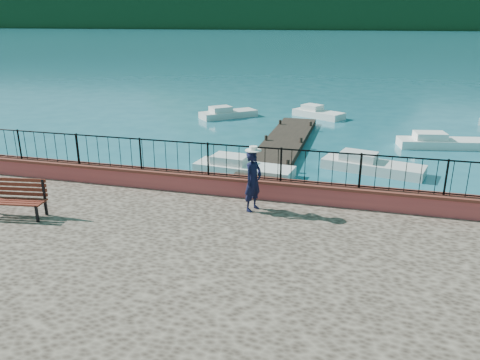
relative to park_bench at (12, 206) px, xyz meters
The scene contains 13 objects.
ground 7.14m from the park_bench, ahead, with size 2000.00×2000.00×0.00m, color #19596B.
parapet 7.61m from the park_bench, 23.92° to the left, with size 28.00×0.46×0.58m, color #B94543.
railing 7.65m from the park_bench, 23.92° to the left, with size 27.00×0.05×0.95m, color black.
dock 12.49m from the park_bench, 66.48° to the left, with size 2.00×16.00×0.30m, color #2D231C.
far_forest 299.56m from the park_bench, 88.67° to the left, with size 900.00×60.00×18.00m, color black.
park_bench is the anchor object (origin of this frame).
person 6.45m from the park_bench, 19.16° to the left, with size 0.62×0.41×1.70m, color black.
hat 6.59m from the park_bench, 19.16° to the left, with size 0.44×0.44×0.12m, color white.
boat_0 9.55m from the park_bench, 64.09° to the left, with size 4.18×1.30×0.80m, color silver.
boat_1 14.01m from the park_bench, 47.87° to the left, with size 4.24×1.30×0.80m, color silver.
boat_2 20.05m from the park_bench, 50.32° to the left, with size 4.31×1.30×0.80m, color white.
boat_3 19.97m from the park_bench, 89.67° to the left, with size 3.76×1.30×0.80m, color silver.
boat_4 22.37m from the park_bench, 74.74° to the left, with size 3.42×1.30×0.80m, color silver.
Camera 1 is at (1.88, -8.93, 6.21)m, focal length 35.00 mm.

